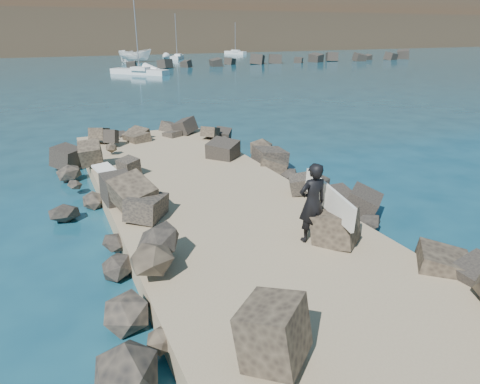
% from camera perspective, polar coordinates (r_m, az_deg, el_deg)
% --- Properties ---
extents(ground, '(800.00, 800.00, 0.00)m').
position_cam_1_polar(ground, '(12.45, -1.95, -4.97)').
color(ground, '#0F384C').
rests_on(ground, ground).
extents(jetty, '(6.00, 26.00, 0.60)m').
position_cam_1_polar(jetty, '(10.70, 2.28, -7.76)').
color(jetty, '#8C7759').
rests_on(jetty, ground).
extents(riprap_left, '(2.60, 22.00, 1.00)m').
position_cam_1_polar(riprap_left, '(10.21, -13.86, -8.63)').
color(riprap_left, black).
rests_on(riprap_left, ground).
extents(riprap_right, '(2.60, 22.00, 1.00)m').
position_cam_1_polar(riprap_right, '(12.44, 13.22, -3.04)').
color(riprap_right, black).
rests_on(riprap_right, ground).
extents(breakwater_secondary, '(52.00, 4.00, 1.20)m').
position_cam_1_polar(breakwater_secondary, '(76.41, 6.37, 17.16)').
color(breakwater_secondary, black).
rests_on(breakwater_secondary, ground).
extents(surfboard_resting, '(1.21, 2.28, 0.07)m').
position_cam_1_polar(surfboard_resting, '(13.56, -16.09, 1.15)').
color(surfboard_resting, white).
rests_on(surfboard_resting, riprap_left).
extents(boat_imported, '(6.11, 4.33, 2.21)m').
position_cam_1_polar(boat_imported, '(80.41, -13.80, 17.26)').
color(boat_imported, white).
rests_on(boat_imported, ground).
extents(surfer_with_board, '(1.04, 2.43, 1.97)m').
position_cam_1_polar(surfer_with_board, '(10.28, 9.93, -1.35)').
color(surfer_with_board, black).
rests_on(surfer_with_board, jetty).
extents(sailboat_d, '(4.46, 6.83, 8.32)m').
position_cam_1_polar(sailboat_d, '(87.63, -8.37, 17.38)').
color(sailboat_d, silver).
rests_on(sailboat_d, ground).
extents(sailboat_f, '(3.56, 5.67, 7.00)m').
position_cam_1_polar(sailboat_f, '(103.69, -0.62, 18.10)').
color(sailboat_f, silver).
rests_on(sailboat_f, ground).
extents(sailboat_c, '(6.56, 7.10, 9.48)m').
position_cam_1_polar(sailboat_c, '(58.12, -13.26, 15.36)').
color(sailboat_c, silver).
rests_on(sailboat_c, ground).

